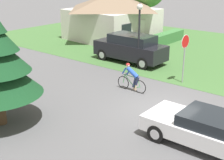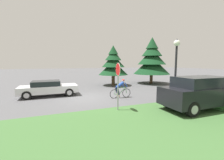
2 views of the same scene
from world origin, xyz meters
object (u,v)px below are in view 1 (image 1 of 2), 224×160
parked_suv_right (130,48)px  street_lamp (139,23)px  sedan_left_lane (208,130)px  cyclist (132,78)px  cottage_house (112,15)px  stop_sign (185,49)px

parked_suv_right → street_lamp: size_ratio=1.22×
sedan_left_lane → cyclist: (2.69, 5.16, 0.05)m
cyclist → street_lamp: (3.47, 1.99, 2.16)m
street_lamp → parked_suv_right: bearing=56.0°
cottage_house → street_lamp: bearing=-126.5°
stop_sign → parked_suv_right: bearing=-103.1°
cottage_house → cyclist: size_ratio=4.32×
street_lamp → cottage_house: bearing=49.3°
parked_suv_right → stop_sign: bearing=162.9°
cottage_house → sedan_left_lane: bearing=-126.5°
sedan_left_lane → parked_suv_right: 10.90m
stop_sign → street_lamp: 3.63m
cyclist → sedan_left_lane: bearing=151.9°
parked_suv_right → street_lamp: street_lamp is taller
stop_sign → street_lamp: bearing=-96.4°
cottage_house → sedan_left_lane: 18.71m
sedan_left_lane → cyclist: bearing=-27.8°
cyclist → parked_suv_right: bearing=-53.7°
cyclist → stop_sign: (2.78, -1.44, 1.19)m
sedan_left_lane → street_lamp: street_lamp is taller
sedan_left_lane → stop_sign: (5.47, 3.72, 1.24)m
sedan_left_lane → street_lamp: bearing=-41.0°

